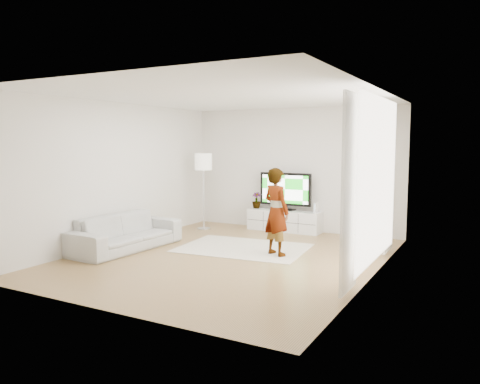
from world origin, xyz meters
The scene contains 17 objects.
floor centered at (0.00, 0.00, 0.00)m, with size 6.00×6.00×0.00m, color #A67F4B.
ceiling centered at (0.00, 0.00, 2.80)m, with size 6.00×6.00×0.00m, color white.
wall_left centered at (-2.50, 0.00, 1.40)m, with size 0.02×6.00×2.80m, color silver.
wall_right centered at (2.50, 0.00, 1.40)m, with size 0.02×6.00×2.80m, color silver.
wall_back centered at (0.00, 3.00, 1.40)m, with size 5.00×0.02×2.80m, color silver.
wall_front centered at (0.00, -3.00, 1.40)m, with size 5.00×0.02×2.80m, color silver.
window centered at (2.48, 0.30, 1.45)m, with size 0.01×2.60×2.50m, color white.
curtain_near centered at (2.40, -1.00, 1.35)m, with size 0.04×0.70×2.60m, color white.
curtain_far centered at (2.40, 1.60, 1.35)m, with size 0.04×0.70×2.60m, color white.
media_console centered at (-0.12, 2.76, 0.24)m, with size 1.70×0.48×0.48m.
television centered at (-0.12, 2.79, 0.94)m, with size 1.23×0.24×0.85m.
game_console centered at (0.62, 2.76, 0.59)m, with size 0.05×0.16×0.22m.
potted_plant centered at (-0.84, 2.77, 0.66)m, with size 0.21×0.21×0.37m, color #3F7238.
rug centered at (-0.11, 0.75, 0.01)m, with size 2.36×1.70×0.01m, color beige.
player centered at (0.67, 0.53, 0.79)m, with size 0.57×0.37×1.56m, color #334772.
sofa centered at (-2.01, -0.38, 0.33)m, with size 2.25×0.88×0.66m, color beige.
floor_lamp centered at (-1.89, 2.10, 1.49)m, with size 0.39×0.39×1.76m.
Camera 1 is at (4.03, -6.99, 2.01)m, focal length 35.00 mm.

